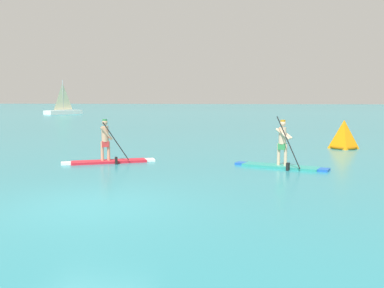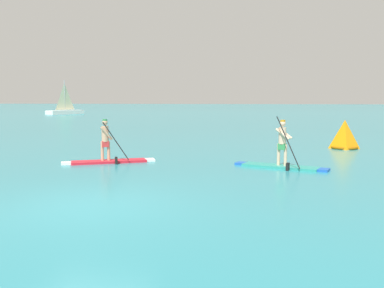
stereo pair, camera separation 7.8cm
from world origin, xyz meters
The scene contains 5 objects.
ground centered at (0.00, 0.00, 0.00)m, with size 440.00×440.00×0.00m, color teal.
paddleboarder_mid_center centered at (-2.02, 6.20, 0.34)m, with size 3.33×1.99×1.72m.
paddleboarder_far_right centered at (4.45, 6.15, 0.36)m, with size 3.31×1.55×1.90m.
race_marker_buoy centered at (7.64, 12.73, 0.63)m, with size 1.29×1.29×1.41m.
sailboat_left_horizon centered at (-29.31, 55.88, 0.64)m, with size 4.37×6.62×5.62m.
Camera 1 is at (3.93, -8.89, 2.40)m, focal length 39.38 mm.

